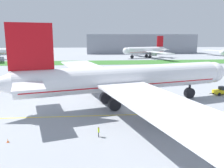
{
  "coord_description": "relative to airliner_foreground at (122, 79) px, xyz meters",
  "views": [
    {
      "loc": [
        -8.47,
        -50.2,
        16.19
      ],
      "look_at": [
        -3.32,
        9.14,
        4.09
      ],
      "focal_mm": 37.74,
      "sensor_mm": 36.0,
      "label": 1
    }
  ],
  "objects": [
    {
      "name": "airliner_foreground",
      "position": [
        0.0,
        0.0,
        0.0
      ],
      "size": [
        57.96,
        93.77,
        18.82
      ],
      "color": "white",
      "rests_on": "ground"
    },
    {
      "name": "parked_airliner_far_centre",
      "position": [
        34.37,
        123.11,
        -0.81
      ],
      "size": [
        37.95,
        58.37,
        16.51
      ],
      "color": "white",
      "rests_on": "ground"
    },
    {
      "name": "ground_plane",
      "position": [
        1.49,
        -3.45,
        -6.39
      ],
      "size": [
        600.0,
        600.0,
        0.0
      ],
      "primitive_type": "plane",
      "color": "#9399A0",
      "rests_on": "ground"
    },
    {
      "name": "grass_median_strip",
      "position": [
        1.49,
        93.88,
        -6.34
      ],
      "size": [
        320.0,
        24.0,
        0.1
      ],
      "primitive_type": "cube",
      "color": "#38722D",
      "rests_on": "ground"
    },
    {
      "name": "apron_taxi_line",
      "position": [
        1.49,
        -6.95,
        -6.39
      ],
      "size": [
        280.0,
        0.36,
        0.01
      ],
      "primitive_type": "cube",
      "color": "yellow",
      "rests_on": "ground"
    },
    {
      "name": "ground_crew_wingwalker_port",
      "position": [
        -6.04,
        -17.52,
        -5.35
      ],
      "size": [
        0.28,
        0.6,
        1.72
      ],
      "color": "black",
      "rests_on": "ground"
    },
    {
      "name": "terminal_building",
      "position": [
        40.65,
        172.62,
        2.61
      ],
      "size": [
        103.58,
        20.0,
        18.0
      ],
      "primitive_type": "cube",
      "color": "gray",
      "rests_on": "ground"
    },
    {
      "name": "traffic_cone_port_wing",
      "position": [
        -20.18,
        -18.34,
        -6.11
      ],
      "size": [
        0.36,
        0.36,
        0.58
      ],
      "color": "#F2590C",
      "rests_on": "ground"
    },
    {
      "name": "service_truck_baggage_loader",
      "position": [
        49.3,
        48.36,
        -4.89
      ],
      "size": [
        5.57,
        3.09,
        2.7
      ],
      "color": "black",
      "rests_on": "ground"
    },
    {
      "name": "pushback_tug",
      "position": [
        29.27,
        8.17,
        -5.35
      ],
      "size": [
        6.02,
        3.43,
        2.29
      ],
      "color": "yellow",
      "rests_on": "ground"
    },
    {
      "name": "service_truck_fuel_bowser",
      "position": [
        -2.35,
        44.06,
        -4.78
      ],
      "size": [
        5.34,
        3.66,
        3.0
      ],
      "color": "yellow",
      "rests_on": "ground"
    }
  ]
}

